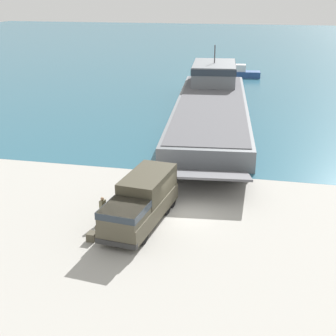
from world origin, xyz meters
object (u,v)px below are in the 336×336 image
at_px(landing_craft, 212,99).
at_px(military_truck, 141,201).
at_px(moored_boat_a, 242,73).
at_px(cargo_crate, 92,236).
at_px(soldier_on_ramp, 103,207).

relative_size(landing_craft, military_truck, 5.27).
height_order(military_truck, moored_boat_a, military_truck).
bearing_deg(military_truck, cargo_crate, -32.18).
height_order(military_truck, soldier_on_ramp, military_truck).
height_order(soldier_on_ramp, moored_boat_a, moored_boat_a).
bearing_deg(moored_boat_a, cargo_crate, -9.61).
bearing_deg(cargo_crate, moored_boat_a, 85.04).
xyz_separation_m(soldier_on_ramp, cargo_crate, (0.17, -2.48, -0.73)).
bearing_deg(landing_craft, moored_boat_a, 79.63).
bearing_deg(soldier_on_ramp, military_truck, -157.26).
distance_m(military_truck, soldier_on_ramp, 2.53).
relative_size(landing_craft, moored_boat_a, 6.95).
distance_m(military_truck, cargo_crate, 3.84).
height_order(landing_craft, soldier_on_ramp, landing_craft).
xyz_separation_m(soldier_on_ramp, moored_boat_a, (5.21, 55.62, -0.27)).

